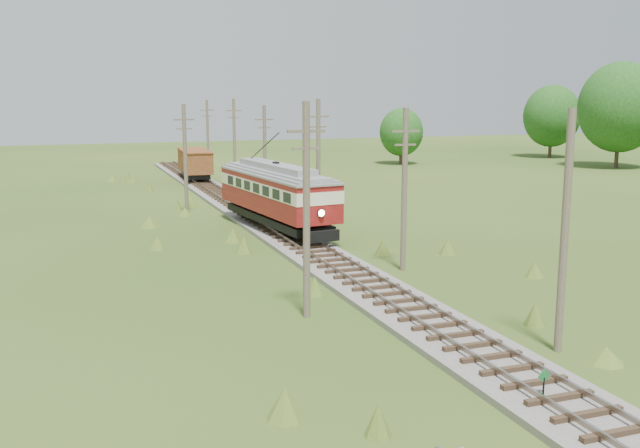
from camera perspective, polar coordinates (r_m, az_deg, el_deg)
name	(u,v)px	position (r m, az deg, el deg)	size (l,w,h in m)	color
ground	(581,422)	(22.46, 20.19, -14.65)	(260.00, 260.00, 0.00)	#274414
railbed_main	(263,221)	(51.96, -4.58, 0.21)	(3.60, 96.00, 0.57)	#605B54
switch_marker	(544,383)	(23.16, 17.47, -12.02)	(0.45, 0.06, 1.08)	black
streetcar	(276,191)	(48.26, -3.52, 2.65)	(4.71, 13.87, 6.28)	black
gondola	(195,162)	(78.07, -9.98, 4.89)	(3.40, 8.97, 2.92)	black
gravel_pile	(268,192)	(65.20, -4.18, 2.56)	(3.16, 3.36, 1.15)	gray
utility_pole_r_1	(565,233)	(26.74, 18.99, -0.70)	(0.30, 0.30, 8.80)	brown
utility_pole_r_2	(404,188)	(37.67, 6.76, 2.86)	(1.60, 0.30, 8.60)	brown
utility_pole_r_3	(318,163)	(49.50, -0.14, 4.92)	(1.60, 0.30, 9.00)	brown
utility_pole_r_4	(265,153)	(61.81, -4.44, 5.67)	(1.60, 0.30, 8.40)	brown
utility_pole_r_5	(234,141)	(74.45, -6.86, 6.59)	(1.60, 0.30, 8.90)	brown
utility_pole_r_6	(208,136)	(87.10, -8.97, 7.00)	(1.60, 0.30, 8.70)	brown
utility_pole_l_a	(306,209)	(29.26, -1.09, 1.21)	(1.60, 0.30, 9.00)	brown
utility_pole_l_b	(185,158)	(56.28, -10.73, 5.18)	(1.60, 0.30, 8.60)	brown
tree_right_4	(620,107)	(99.74, 22.89, 8.60)	(10.50, 10.50, 13.53)	#38281C
tree_right_5	(552,116)	(113.28, 18.06, 8.21)	(8.40, 8.40, 10.82)	#38281C
tree_mid_b	(401,132)	(97.73, 6.52, 7.31)	(5.88, 5.88, 7.57)	#38281C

